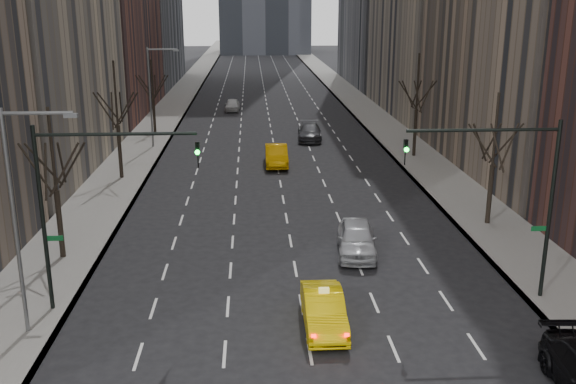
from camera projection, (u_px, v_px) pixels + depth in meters
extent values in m
cube|color=slate|center=(173.00, 106.00, 83.24)|extent=(4.50, 320.00, 0.15)
cube|color=slate|center=(360.00, 105.00, 84.60)|extent=(4.50, 320.00, 0.15)
cylinder|color=black|center=(60.00, 224.00, 32.90)|extent=(0.28, 0.28, 3.57)
cylinder|color=black|center=(52.00, 150.00, 31.81)|extent=(0.16, 0.16, 4.25)
cylinder|color=black|center=(62.00, 163.00, 32.88)|extent=(0.42, 1.80, 2.52)
cylinder|color=black|center=(72.00, 165.00, 32.39)|extent=(1.74, 0.72, 2.52)
cylinder|color=black|center=(64.00, 170.00, 31.57)|extent=(1.46, 1.25, 2.52)
cylinder|color=black|center=(46.00, 171.00, 31.24)|extent=(0.42, 1.80, 2.52)
cylinder|color=black|center=(36.00, 169.00, 31.73)|extent=(1.74, 0.72, 2.52)
cylinder|color=black|center=(44.00, 165.00, 32.55)|extent=(1.46, 1.25, 2.52)
cylinder|color=black|center=(120.00, 152.00, 48.18)|extent=(0.28, 0.28, 3.99)
cylinder|color=black|center=(116.00, 93.00, 46.95)|extent=(0.16, 0.16, 4.75)
cylinder|color=black|center=(121.00, 107.00, 48.09)|extent=(0.42, 1.80, 2.52)
cylinder|color=black|center=(128.00, 108.00, 47.60)|extent=(1.74, 0.72, 2.52)
cylinder|color=black|center=(124.00, 110.00, 46.78)|extent=(1.46, 1.25, 2.52)
cylinder|color=black|center=(112.00, 111.00, 46.45)|extent=(0.42, 1.80, 2.52)
cylinder|color=black|center=(105.00, 110.00, 46.95)|extent=(1.74, 0.72, 2.52)
cylinder|color=black|center=(109.00, 108.00, 47.77)|extent=(1.46, 1.25, 2.52)
cylinder|color=black|center=(154.00, 116.00, 65.51)|extent=(0.28, 0.28, 3.36)
cylinder|color=black|center=(152.00, 80.00, 64.48)|extent=(0.16, 0.16, 4.00)
cylinder|color=black|center=(155.00, 86.00, 65.52)|extent=(0.42, 1.80, 2.52)
cylinder|color=black|center=(161.00, 87.00, 65.02)|extent=(1.74, 0.72, 2.52)
cylinder|color=black|center=(158.00, 88.00, 64.20)|extent=(1.46, 1.25, 2.52)
cylinder|color=black|center=(150.00, 89.00, 63.88)|extent=(0.42, 1.80, 2.52)
cylinder|color=black|center=(144.00, 88.00, 64.37)|extent=(1.74, 0.72, 2.52)
cylinder|color=black|center=(147.00, 87.00, 65.19)|extent=(1.46, 1.25, 2.52)
cylinder|color=black|center=(490.00, 194.00, 38.07)|extent=(0.28, 0.28, 3.57)
cylinder|color=black|center=(496.00, 129.00, 36.97)|extent=(0.16, 0.16, 4.25)
cylinder|color=black|center=(492.00, 142.00, 38.05)|extent=(0.42, 1.80, 2.52)
cylinder|color=black|center=(506.00, 143.00, 37.55)|extent=(1.74, 0.72, 2.52)
cylinder|color=black|center=(509.00, 146.00, 36.73)|extent=(1.46, 1.25, 2.52)
cylinder|color=black|center=(497.00, 148.00, 36.40)|extent=(0.42, 1.80, 2.52)
cylinder|color=black|center=(482.00, 146.00, 36.90)|extent=(1.74, 0.72, 2.52)
cylinder|color=black|center=(480.00, 143.00, 37.72)|extent=(1.46, 1.25, 2.52)
cylinder|color=black|center=(415.00, 133.00, 55.26)|extent=(0.28, 0.28, 3.99)
cylinder|color=black|center=(418.00, 82.00, 54.03)|extent=(0.16, 0.16, 4.75)
cylinder|color=black|center=(416.00, 94.00, 55.18)|extent=(0.42, 1.80, 2.52)
cylinder|color=black|center=(426.00, 95.00, 54.68)|extent=(1.74, 0.72, 2.52)
cylinder|color=black|center=(426.00, 96.00, 53.86)|extent=(1.46, 1.25, 2.52)
cylinder|color=black|center=(418.00, 97.00, 53.54)|extent=(0.42, 1.80, 2.52)
cylinder|color=black|center=(408.00, 96.00, 54.03)|extent=(1.74, 0.72, 2.52)
cylinder|color=black|center=(408.00, 95.00, 54.85)|extent=(1.46, 1.25, 2.52)
cylinder|color=black|center=(43.00, 220.00, 26.60)|extent=(0.18, 0.18, 8.00)
cylinder|color=black|center=(116.00, 134.00, 25.77)|extent=(6.50, 0.14, 0.14)
imported|color=black|center=(198.00, 155.00, 26.20)|extent=(0.18, 0.22, 1.10)
sphere|color=#0CFF33|center=(197.00, 152.00, 25.99)|extent=(0.20, 0.20, 0.20)
cube|color=#0C5926|center=(55.00, 238.00, 26.85)|extent=(0.70, 0.04, 0.22)
cylinder|color=black|center=(550.00, 211.00, 27.80)|extent=(0.18, 0.18, 8.00)
cylinder|color=black|center=(484.00, 130.00, 26.61)|extent=(6.50, 0.14, 0.14)
imported|color=black|center=(405.00, 152.00, 26.68)|extent=(0.18, 0.22, 1.10)
sphere|color=#0CFF33|center=(407.00, 150.00, 26.47)|extent=(0.20, 0.20, 0.20)
cube|color=#0C5926|center=(539.00, 229.00, 28.00)|extent=(0.70, 0.04, 0.22)
cylinder|color=slate|center=(15.00, 225.00, 24.52)|extent=(0.16, 0.16, 9.00)
cylinder|color=slate|center=(37.00, 113.00, 23.39)|extent=(2.60, 0.14, 0.14)
cube|color=slate|center=(71.00, 115.00, 23.48)|extent=(0.50, 0.22, 0.15)
cylinder|color=slate|center=(150.00, 98.00, 58.06)|extent=(0.16, 0.16, 9.00)
cylinder|color=slate|center=(162.00, 49.00, 56.93)|extent=(2.60, 0.14, 0.14)
cube|color=slate|center=(176.00, 50.00, 57.02)|extent=(0.50, 0.22, 0.15)
imported|color=yellow|center=(324.00, 310.00, 26.20)|extent=(1.61, 4.62, 1.52)
imported|color=#A3A5AB|center=(357.00, 239.00, 33.95)|extent=(2.55, 5.16, 1.69)
imported|color=#E99E04|center=(276.00, 155.00, 52.72)|extent=(1.80, 5.14, 1.69)
imported|color=#2E2F33|center=(310.00, 132.00, 62.71)|extent=(2.63, 5.69, 1.61)
imported|color=silver|center=(232.00, 105.00, 80.07)|extent=(1.84, 4.38, 1.48)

